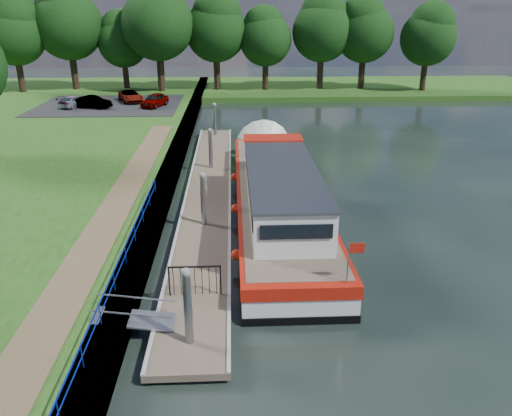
{
  "coord_description": "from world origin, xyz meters",
  "views": [
    {
      "loc": [
        1.43,
        -13.19,
        9.86
      ],
      "look_at": [
        2.42,
        7.89,
        1.4
      ],
      "focal_mm": 35.0,
      "sensor_mm": 36.0,
      "label": 1
    }
  ],
  "objects_px": {
    "car_a": "(155,100)",
    "car_b": "(93,102)",
    "car_c": "(75,101)",
    "car_d": "(131,96)",
    "barge": "(276,190)",
    "pontoon": "(209,195)"
  },
  "relations": [
    {
      "from": "barge",
      "to": "car_c",
      "type": "height_order",
      "value": "barge"
    },
    {
      "from": "pontoon",
      "to": "car_b",
      "type": "relative_size",
      "value": 8.29
    },
    {
      "from": "car_c",
      "to": "car_d",
      "type": "distance_m",
      "value": 5.65
    },
    {
      "from": "pontoon",
      "to": "car_d",
      "type": "bearing_deg",
      "value": 108.89
    },
    {
      "from": "barge",
      "to": "car_a",
      "type": "relative_size",
      "value": 5.54
    },
    {
      "from": "barge",
      "to": "car_a",
      "type": "distance_m",
      "value": 27.41
    },
    {
      "from": "car_a",
      "to": "car_d",
      "type": "height_order",
      "value": "car_a"
    },
    {
      "from": "pontoon",
      "to": "car_b",
      "type": "distance_m",
      "value": 26.2
    },
    {
      "from": "car_a",
      "to": "car_d",
      "type": "relative_size",
      "value": 0.9
    },
    {
      "from": "car_a",
      "to": "car_c",
      "type": "bearing_deg",
      "value": -162.73
    },
    {
      "from": "car_c",
      "to": "car_d",
      "type": "bearing_deg",
      "value": -128.73
    },
    {
      "from": "car_a",
      "to": "car_b",
      "type": "xyz_separation_m",
      "value": [
        -5.88,
        -0.55,
        -0.05
      ]
    },
    {
      "from": "barge",
      "to": "car_c",
      "type": "bearing_deg",
      "value": 124.43
    },
    {
      "from": "car_d",
      "to": "car_b",
      "type": "bearing_deg",
      "value": -153.36
    },
    {
      "from": "car_a",
      "to": "car_d",
      "type": "xyz_separation_m",
      "value": [
        -2.87,
        2.88,
        -0.06
      ]
    },
    {
      "from": "pontoon",
      "to": "car_c",
      "type": "relative_size",
      "value": 8.1
    },
    {
      "from": "barge",
      "to": "car_a",
      "type": "bearing_deg",
      "value": 111.03
    },
    {
      "from": "barge",
      "to": "car_c",
      "type": "xyz_separation_m",
      "value": [
        -17.67,
        25.78,
        0.28
      ]
    },
    {
      "from": "car_c",
      "to": "car_d",
      "type": "xyz_separation_m",
      "value": [
        4.97,
        2.69,
        0.05
      ]
    },
    {
      "from": "car_a",
      "to": "car_d",
      "type": "distance_m",
      "value": 4.07
    },
    {
      "from": "pontoon",
      "to": "car_c",
      "type": "bearing_deg",
      "value": 120.46
    },
    {
      "from": "barge",
      "to": "car_d",
      "type": "height_order",
      "value": "barge"
    }
  ]
}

